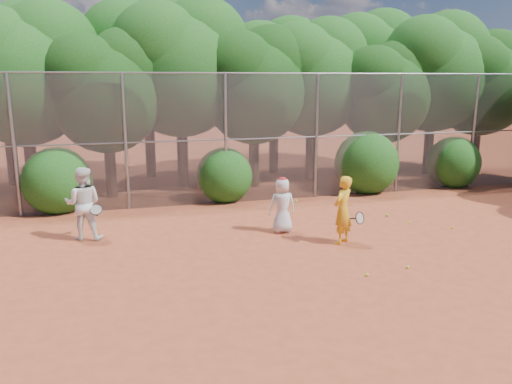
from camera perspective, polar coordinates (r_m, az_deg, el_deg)
name	(u,v)px	position (r m, az deg, el deg)	size (l,w,h in m)	color
ground	(334,266)	(10.67, 8.88, -8.32)	(80.00, 80.00, 0.00)	#9E3F23
fence_back	(253,137)	(15.68, -0.31, 6.30)	(20.05, 0.09, 4.03)	gray
tree_1	(24,68)	(17.80, -24.98, 12.72)	(4.64, 4.03, 6.35)	black
tree_2	(107,87)	(16.88, -16.67, 11.45)	(3.99, 3.47, 5.47)	black
tree_3	(181,62)	(18.04, -8.54, 14.46)	(4.89, 4.26, 6.70)	black
tree_4	(255,81)	(17.92, -0.10, 12.56)	(4.19, 3.64, 5.73)	black
tree_5	(313,73)	(19.49, 6.57, 13.35)	(4.51, 3.92, 6.17)	black
tree_6	(385,89)	(19.66, 14.53, 11.33)	(3.86, 3.36, 5.29)	black
tree_7	(435,67)	(21.52, 19.80, 13.25)	(4.77, 4.14, 6.53)	black
tree_8	(482,79)	(22.47, 24.42, 11.63)	(4.25, 3.70, 5.82)	black
tree_9	(4,64)	(20.25, -26.84, 12.90)	(4.83, 4.20, 6.62)	black
tree_10	(148,58)	(20.15, -12.27, 14.77)	(5.15, 4.48, 7.06)	black
tree_11	(275,71)	(20.66, 2.23, 13.70)	(4.64, 4.03, 6.35)	black
tree_12	(370,63)	(22.98, 12.87, 14.16)	(5.02, 4.37, 6.88)	black
bush_0	(57,178)	(15.70, -21.81, 1.51)	(2.00, 2.00, 2.00)	#164C13
bush_1	(224,173)	(15.94, -3.64, 2.19)	(1.80, 1.80, 1.80)	#164C13
bush_2	(366,160)	(17.60, 12.51, 3.57)	(2.20, 2.20, 2.20)	#164C13
bush_3	(454,160)	(19.50, 21.64, 3.40)	(1.90, 1.90, 1.90)	#164C13
player_yellow	(343,210)	(11.87, 9.89, -2.06)	(0.86, 0.67, 1.63)	gold
player_teen	(282,205)	(12.60, 3.02, -1.50)	(0.69, 0.46, 1.43)	silver
player_white	(83,204)	(12.69, -19.15, -1.27)	(0.97, 0.81, 1.78)	white
ball_0	(410,223)	(14.07, 17.16, -3.41)	(0.07, 0.07, 0.07)	#BBDC28
ball_1	(387,215)	(14.68, 14.73, -2.59)	(0.07, 0.07, 0.07)	#BBDC28
ball_2	(367,275)	(10.23, 12.58, -9.21)	(0.07, 0.07, 0.07)	#BBDC28
ball_3	(452,228)	(14.01, 21.54, -3.81)	(0.07, 0.07, 0.07)	#BBDC28
ball_4	(408,267)	(10.83, 16.96, -8.23)	(0.07, 0.07, 0.07)	#BBDC28
ball_5	(352,205)	(15.70, 10.93, -1.42)	(0.07, 0.07, 0.07)	#BBDC28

